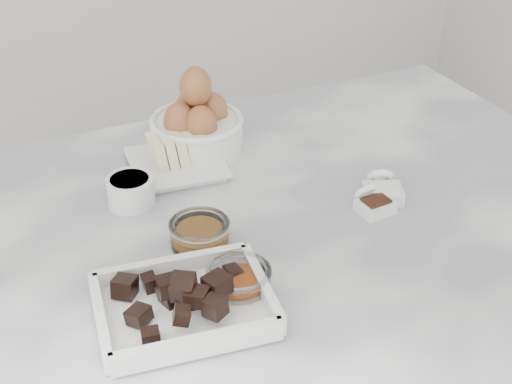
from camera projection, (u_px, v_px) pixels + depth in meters
marble_slab at (252, 240)px, 1.04m from camera, size 1.20×0.80×0.04m
chocolate_dish at (184, 302)px, 0.86m from camera, size 0.23×0.19×0.06m
butter_plate at (175, 157)px, 1.16m from camera, size 0.16×0.16×0.06m
sugar_ramekin at (130, 190)px, 1.07m from camera, size 0.07×0.07×0.04m
egg_bowl at (197, 125)px, 1.20m from camera, size 0.16×0.16×0.15m
honey_bowl at (200, 233)px, 0.99m from camera, size 0.09×0.09×0.04m
zest_bowl at (239, 280)px, 0.90m from camera, size 0.08×0.08×0.04m
vanilla_spoon at (373, 203)px, 1.06m from camera, size 0.06×0.07×0.04m
salt_spoon at (382, 189)px, 1.09m from camera, size 0.07×0.09×0.04m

